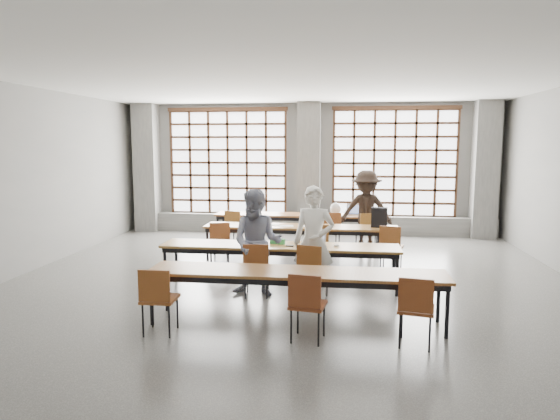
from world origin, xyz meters
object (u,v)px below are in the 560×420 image
at_px(chair_near_right, 416,304).
at_px(phone, 290,246).
at_px(desk_row_a, 298,217).
at_px(chair_mid_right, 391,243).
at_px(chair_near_mid, 307,300).
at_px(red_pouch, 160,295).
at_px(desk_row_c, 280,249).
at_px(student_male, 314,242).
at_px(student_female, 257,243).
at_px(desk_row_b, 301,229).
at_px(green_box, 278,241).
at_px(laptop_front, 314,241).
at_px(student_back, 366,211).
at_px(laptop_back, 354,212).
at_px(chair_back_left, 235,225).
at_px(chair_mid_left, 219,239).
at_px(chair_back_right, 367,228).
at_px(desk_row_d, 296,276).
at_px(chair_mid_centre, 319,241).
at_px(chair_front_right, 312,266).
at_px(backpack, 379,217).
at_px(chair_front_left, 256,264).
at_px(chair_near_left, 158,294).
at_px(plastic_bag, 335,209).
at_px(chair_back_mid, 331,227).

bearing_deg(chair_near_right, phone, 127.96).
xyz_separation_m(desk_row_a, chair_mid_right, (1.99, -2.35, -0.13)).
bearing_deg(chair_near_mid, red_pouch, 177.62).
height_order(desk_row_c, student_male, student_male).
distance_m(chair_mid_right, red_pouch, 4.85).
xyz_separation_m(student_male, student_female, (-0.90, 0.00, -0.03)).
height_order(desk_row_b, green_box, green_box).
distance_m(desk_row_a, laptop_front, 3.65).
bearing_deg(desk_row_c, student_back, 63.89).
distance_m(desk_row_c, laptop_back, 4.04).
bearing_deg(chair_back_left, laptop_front, -55.87).
bearing_deg(student_back, desk_row_c, -110.13).
relative_size(chair_mid_left, red_pouch, 4.40).
xyz_separation_m(chair_mid_right, chair_near_mid, (-1.35, -3.69, 0.00)).
relative_size(desk_row_a, desk_row_b, 1.00).
relative_size(chair_near_right, laptop_front, 2.00).
distance_m(chair_back_right, chair_near_right, 5.42).
bearing_deg(student_female, desk_row_d, -53.62).
relative_size(desk_row_b, chair_mid_centre, 4.55).
bearing_deg(desk_row_c, chair_front_right, -47.32).
bearing_deg(backpack, chair_back_left, 167.39).
bearing_deg(chair_near_mid, chair_mid_right, 69.98).
bearing_deg(chair_front_left, green_box, 71.08).
bearing_deg(red_pouch, chair_near_left, -88.39).
height_order(chair_near_left, laptop_back, laptop_back).
distance_m(laptop_front, plastic_bag, 3.67).
bearing_deg(student_female, backpack, 55.58).
bearing_deg(red_pouch, student_female, 61.10).
xyz_separation_m(chair_near_right, laptop_back, (-0.60, 6.15, 0.25)).
distance_m(chair_near_right, green_box, 3.12).
height_order(desk_row_d, chair_mid_centre, chair_mid_centre).
xyz_separation_m(desk_row_a, student_female, (-0.27, -4.21, 0.19)).
bearing_deg(desk_row_a, chair_near_left, -101.58).
xyz_separation_m(desk_row_a, desk_row_c, (0.03, -3.71, 0.00)).
bearing_deg(plastic_bag, red_pouch, -109.59).
xyz_separation_m(chair_front_left, backpack, (2.08, 2.67, 0.39)).
bearing_deg(desk_row_b, student_male, -80.58).
distance_m(chair_mid_centre, green_box, 1.45).
xyz_separation_m(plastic_bag, red_pouch, (-2.14, -6.01, -0.37)).
bearing_deg(chair_near_left, desk_row_d, 20.34).
distance_m(desk_row_a, backpack, 2.48).
bearing_deg(chair_near_right, plastic_bag, 99.75).
bearing_deg(chair_front_right, chair_back_right, 74.66).
bearing_deg(chair_mid_centre, chair_back_mid, 83.24).
distance_m(chair_mid_right, chair_near_right, 3.69).
bearing_deg(laptop_back, chair_near_left, -112.81).
bearing_deg(backpack, laptop_back, 109.88).
xyz_separation_m(chair_near_left, chair_near_right, (3.18, 0.00, 0.00)).
relative_size(student_female, plastic_bag, 5.97).
height_order(chair_back_mid, chair_front_right, same).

